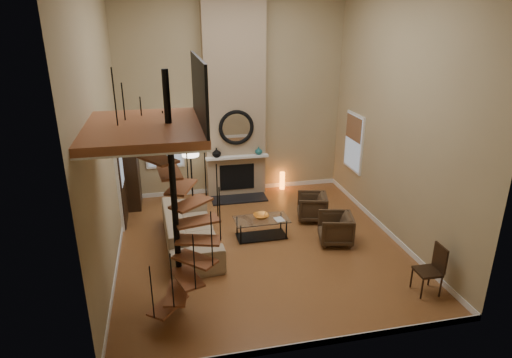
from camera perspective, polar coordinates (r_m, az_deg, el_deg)
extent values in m
cube|color=#A26534|center=(9.68, 0.51, -8.63)|extent=(6.00, 6.50, 0.01)
cube|color=tan|center=(11.80, -3.00, 10.98)|extent=(6.00, 0.02, 5.50)
cube|color=tan|center=(5.68, 7.85, 0.03)|extent=(6.00, 0.02, 5.50)
cube|color=tan|center=(8.54, -19.59, 6.05)|extent=(0.02, 6.50, 5.50)
cube|color=tan|center=(9.77, 18.17, 7.95)|extent=(0.02, 6.50, 5.50)
cube|color=white|center=(12.52, -2.76, -1.25)|extent=(6.00, 0.02, 0.12)
cube|color=white|center=(7.09, 6.70, -20.74)|extent=(6.00, 0.02, 0.12)
cube|color=white|center=(9.53, -17.59, -9.77)|extent=(0.02, 6.50, 0.12)
cube|color=white|center=(10.64, 16.52, -6.30)|extent=(0.02, 6.50, 0.12)
cube|color=#9F8667|center=(11.61, -2.84, 10.83)|extent=(1.60, 0.38, 5.50)
cube|color=black|center=(11.93, -2.22, -2.60)|extent=(1.50, 0.60, 0.04)
cube|color=black|center=(12.00, -2.50, 0.26)|extent=(0.95, 0.02, 0.72)
cube|color=white|center=(11.73, -2.47, 2.87)|extent=(1.70, 0.18, 0.06)
torus|color=black|center=(11.56, -2.59, 6.74)|extent=(0.94, 0.10, 0.94)
cylinder|color=white|center=(11.57, -2.59, 6.75)|extent=(0.80, 0.01, 0.80)
imported|color=black|center=(11.64, -5.19, 3.47)|extent=(0.24, 0.24, 0.25)
imported|color=#195759|center=(11.83, 0.35, 3.74)|extent=(0.20, 0.20, 0.21)
cube|color=white|center=(11.88, -11.99, 4.93)|extent=(1.02, 0.04, 1.52)
cube|color=#8C9EB2|center=(11.85, -11.98, 4.90)|extent=(0.90, 0.01, 1.40)
cube|color=#996944|center=(11.79, -12.06, 5.86)|extent=(0.90, 0.01, 0.98)
cube|color=white|center=(11.75, 12.69, 4.70)|extent=(0.04, 1.02, 1.52)
cube|color=#8C9EB2|center=(11.74, 12.58, 4.70)|extent=(0.01, 0.90, 1.40)
cube|color=#996944|center=(11.63, 12.66, 6.52)|extent=(0.01, 0.90, 0.63)
cube|color=white|center=(10.74, -17.34, -0.36)|extent=(0.06, 1.05, 2.16)
cube|color=black|center=(10.74, -17.14, -0.47)|extent=(0.05, 0.90, 2.05)
cube|color=#8C9EB2|center=(10.60, -17.21, 1.69)|extent=(0.01, 0.60, 0.90)
cube|color=#965331|center=(6.62, -14.39, 6.46)|extent=(1.70, 2.20, 0.12)
cube|color=white|center=(6.64, -14.33, 5.83)|extent=(1.70, 2.20, 0.03)
cube|color=black|center=(6.53, -7.47, 11.50)|extent=(0.04, 2.20, 0.94)
cylinder|color=black|center=(6.98, -10.68, -2.66)|extent=(0.10, 0.10, 4.02)
cube|color=#965331|center=(7.60, -11.42, -15.85)|extent=(0.71, 0.78, 0.04)
cylinder|color=black|center=(7.11, -13.47, -14.26)|extent=(0.02, 0.02, 0.94)
cube|color=#965331|center=(7.39, -10.28, -14.45)|extent=(0.46, 0.77, 0.04)
cylinder|color=black|center=(6.83, -10.93, -12.95)|extent=(0.02, 0.02, 0.94)
cube|color=#965331|center=(7.26, -9.02, -12.61)|extent=(0.55, 0.79, 0.04)
cylinder|color=black|center=(6.72, -8.09, -10.75)|extent=(0.02, 0.02, 0.94)
cube|color=#965331|center=(7.20, -7.99, -10.38)|extent=(0.75, 0.74, 0.04)
cylinder|color=black|center=(6.77, -5.81, -7.85)|extent=(0.02, 0.02, 0.94)
cube|color=#965331|center=(7.21, -7.50, -7.94)|extent=(0.79, 0.53, 0.04)
cylinder|color=black|center=(6.94, -4.75, -4.67)|extent=(0.02, 0.02, 0.94)
cube|color=#965331|center=(7.25, -7.68, -5.48)|extent=(0.77, 0.48, 0.04)
cylinder|color=black|center=(7.15, -5.10, -1.61)|extent=(0.02, 0.02, 0.94)
cube|color=#965331|center=(7.28, -8.48, -3.16)|extent=(0.77, 0.72, 0.04)
cylinder|color=black|center=(7.34, -6.66, 1.09)|extent=(0.02, 0.02, 0.94)
cube|color=#965331|center=(7.27, -9.76, -1.05)|extent=(0.58, 0.79, 0.04)
cylinder|color=black|center=(7.43, -9.07, 3.33)|extent=(0.02, 0.02, 0.94)
cube|color=#965331|center=(7.19, -11.26, 0.84)|extent=(0.41, 0.75, 0.04)
cylinder|color=black|center=(7.40, -11.89, 5.17)|extent=(0.02, 0.02, 0.94)
cube|color=#965331|center=(7.06, -12.72, 2.57)|extent=(0.68, 0.79, 0.04)
cylinder|color=black|center=(7.23, -14.63, 6.71)|extent=(0.02, 0.02, 0.94)
cube|color=#965331|center=(6.86, -13.85, 4.23)|extent=(0.80, 0.64, 0.04)
cylinder|color=black|center=(6.93, -16.81, 8.13)|extent=(0.02, 0.02, 0.94)
cube|color=#965331|center=(6.63, -14.43, 5.95)|extent=(0.72, 0.34, 0.04)
cylinder|color=black|center=(6.56, -17.97, 9.66)|extent=(0.02, 0.02, 0.94)
cube|color=black|center=(11.68, -16.13, 0.94)|extent=(0.43, 0.91, 2.02)
imported|color=tan|center=(9.58, -8.67, -6.49)|extent=(1.17, 2.74, 0.79)
imported|color=#412F1E|center=(10.73, 7.68, -3.61)|extent=(0.86, 0.84, 0.64)
imported|color=#412F1E|center=(9.76, 10.75, -6.38)|extent=(0.87, 0.85, 0.66)
cube|color=silver|center=(9.80, 0.72, -5.31)|extent=(1.23, 0.63, 0.02)
cube|color=black|center=(9.99, 0.71, -7.45)|extent=(1.13, 0.52, 0.02)
cylinder|color=black|center=(9.61, -2.01, -7.35)|extent=(0.03, 0.03, 0.45)
cylinder|color=black|center=(9.83, 3.99, -6.69)|extent=(0.03, 0.03, 0.45)
cylinder|color=black|center=(9.99, -2.50, -6.19)|extent=(0.03, 0.03, 0.45)
cylinder|color=black|center=(10.21, 3.27, -5.59)|extent=(0.03, 0.03, 0.45)
imported|color=orange|center=(9.82, 0.66, -4.88)|extent=(0.35, 0.35, 0.09)
imported|color=gray|center=(9.73, 2.94, -5.37)|extent=(0.22, 0.28, 0.03)
cylinder|color=black|center=(11.68, -8.21, -3.36)|extent=(0.39, 0.39, 0.03)
cylinder|color=black|center=(11.39, -8.41, 0.25)|extent=(0.04, 0.04, 1.67)
cylinder|color=#F2E5C6|center=(11.15, -8.61, 3.86)|extent=(0.43, 0.43, 0.34)
cylinder|color=orange|center=(12.59, 3.45, -0.21)|extent=(0.14, 0.14, 0.51)
cube|color=black|center=(8.52, 21.53, -11.20)|extent=(0.42, 0.42, 0.05)
cube|color=black|center=(8.49, 22.95, -9.48)|extent=(0.05, 0.39, 0.48)
cylinder|color=black|center=(8.42, 20.89, -13.35)|extent=(0.03, 0.03, 0.39)
cylinder|color=black|center=(8.60, 23.00, -12.91)|extent=(0.03, 0.03, 0.39)
cylinder|color=black|center=(8.68, 19.67, -12.10)|extent=(0.03, 0.03, 0.39)
cylinder|color=black|center=(8.85, 21.74, -11.71)|extent=(0.03, 0.03, 0.39)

